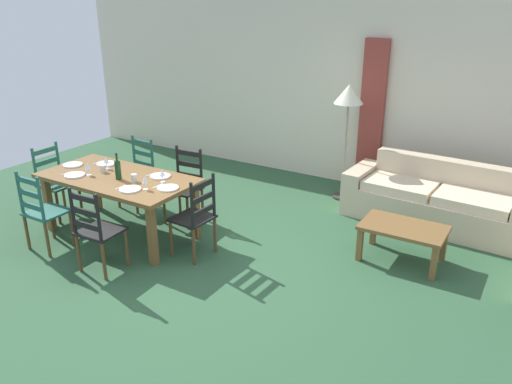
{
  "coord_description": "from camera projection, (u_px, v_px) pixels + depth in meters",
  "views": [
    {
      "loc": [
        3.05,
        -3.9,
        2.79
      ],
      "look_at": [
        0.38,
        0.5,
        0.75
      ],
      "focal_mm": 35.46,
      "sensor_mm": 36.0,
      "label": 1
    }
  ],
  "objects": [
    {
      "name": "dinner_plate_near_right",
      "position": [
        130.0,
        189.0,
        5.58
      ],
      "size": [
        0.24,
        0.24,
        0.02
      ],
      "primitive_type": "cylinder",
      "color": "white",
      "rests_on": "dining_table"
    },
    {
      "name": "dining_chair_far_right",
      "position": [
        185.0,
        186.0,
        6.47
      ],
      "size": [
        0.45,
        0.43,
        0.96
      ],
      "color": "black",
      "rests_on": "ground_plane"
    },
    {
      "name": "dining_chair_near_right",
      "position": [
        96.0,
        230.0,
        5.26
      ],
      "size": [
        0.44,
        0.42,
        0.96
      ],
      "color": "black",
      "rests_on": "ground_plane"
    },
    {
      "name": "wine_glass_far_left",
      "position": [
        106.0,
        160.0,
        6.22
      ],
      "size": [
        0.06,
        0.06,
        0.16
      ],
      "color": "white",
      "rests_on": "dining_table"
    },
    {
      "name": "fork_far_left",
      "position": [
        98.0,
        162.0,
        6.48
      ],
      "size": [
        0.02,
        0.17,
        0.01
      ],
      "primitive_type": "cube",
      "rotation": [
        0.0,
        0.0,
        0.02
      ],
      "color": "silver",
      "rests_on": "dining_table"
    },
    {
      "name": "standing_lamp",
      "position": [
        349.0,
        101.0,
        6.85
      ],
      "size": [
        0.4,
        0.4,
        1.64
      ],
      "color": "#332D28",
      "rests_on": "ground_plane"
    },
    {
      "name": "fork_head_west",
      "position": [
        65.0,
        163.0,
        6.44
      ],
      "size": [
        0.02,
        0.17,
        0.01
      ],
      "primitive_type": "cube",
      "rotation": [
        0.0,
        0.0,
        -0.02
      ],
      "color": "silver",
      "rests_on": "dining_table"
    },
    {
      "name": "wine_glass_near_right",
      "position": [
        145.0,
        180.0,
        5.56
      ],
      "size": [
        0.06,
        0.06,
        0.16
      ],
      "color": "white",
      "rests_on": "dining_table"
    },
    {
      "name": "dinner_plate_head_west",
      "position": [
        73.0,
        165.0,
        6.37
      ],
      "size": [
        0.24,
        0.24,
        0.02
      ],
      "primitive_type": "cylinder",
      "color": "white",
      "rests_on": "dining_table"
    },
    {
      "name": "ground_plane",
      "position": [
        203.0,
        263.0,
        5.6
      ],
      "size": [
        9.6,
        9.6,
        0.02
      ],
      "primitive_type": "cube",
      "color": "#2D5435"
    },
    {
      "name": "dining_chair_head_east",
      "position": [
        196.0,
        217.0,
        5.58
      ],
      "size": [
        0.43,
        0.44,
        0.96
      ],
      "color": "black",
      "rests_on": "ground_plane"
    },
    {
      "name": "wine_bottle",
      "position": [
        118.0,
        170.0,
        5.87
      ],
      "size": [
        0.07,
        0.07,
        0.32
      ],
      "color": "#143819",
      "rests_on": "dining_table"
    },
    {
      "name": "fork_near_right",
      "position": [
        120.0,
        187.0,
        5.65
      ],
      "size": [
        0.02,
        0.17,
        0.01
      ],
      "primitive_type": "cube",
      "rotation": [
        0.0,
        0.0,
        0.01
      ],
      "color": "silver",
      "rests_on": "dining_table"
    },
    {
      "name": "fork_near_left",
      "position": [
        66.0,
        173.0,
        6.09
      ],
      "size": [
        0.02,
        0.17,
        0.01
      ],
      "primitive_type": "cube",
      "rotation": [
        0.0,
        0.0,
        -0.05
      ],
      "color": "silver",
      "rests_on": "dining_table"
    },
    {
      "name": "curtain_panel_left",
      "position": [
        372.0,
        117.0,
        7.35
      ],
      "size": [
        0.35,
        0.08,
        2.2
      ],
      "primitive_type": "cube",
      "color": "brown",
      "rests_on": "ground_plane"
    },
    {
      "name": "dining_chair_far_left",
      "position": [
        138.0,
        173.0,
        6.93
      ],
      "size": [
        0.44,
        0.43,
        0.96
      ],
      "color": "#245C4A",
      "rests_on": "ground_plane"
    },
    {
      "name": "dining_chair_head_west",
      "position": [
        55.0,
        182.0,
        6.61
      ],
      "size": [
        0.4,
        0.42,
        0.96
      ],
      "color": "#245D49",
      "rests_on": "ground_plane"
    },
    {
      "name": "dinner_plate_near_left",
      "position": [
        75.0,
        175.0,
        6.01
      ],
      "size": [
        0.24,
        0.24,
        0.02
      ],
      "primitive_type": "cylinder",
      "color": "white",
      "rests_on": "dining_table"
    },
    {
      "name": "coffee_cup_secondary",
      "position": [
        103.0,
        169.0,
        6.12
      ],
      "size": [
        0.07,
        0.07,
        0.09
      ],
      "primitive_type": "cylinder",
      "color": "beige",
      "rests_on": "dining_table"
    },
    {
      "name": "dining_chair_near_left",
      "position": [
        42.0,
        211.0,
        5.72
      ],
      "size": [
        0.42,
        0.4,
        0.96
      ],
      "color": "#235B4F",
      "rests_on": "ground_plane"
    },
    {
      "name": "wall_far",
      "position": [
        330.0,
        93.0,
        7.72
      ],
      "size": [
        9.6,
        0.16,
        2.7
      ],
      "primitive_type": "cube",
      "color": "beige",
      "rests_on": "ground_plane"
    },
    {
      "name": "dinner_plate_far_right",
      "position": [
        160.0,
        176.0,
        5.98
      ],
      "size": [
        0.24,
        0.24,
        0.02
      ],
      "primitive_type": "cylinder",
      "color": "white",
      "rests_on": "dining_table"
    },
    {
      "name": "coffee_table",
      "position": [
        403.0,
        231.0,
        5.51
      ],
      "size": [
        0.9,
        0.56,
        0.42
      ],
      "color": "brown",
      "rests_on": "ground_plane"
    },
    {
      "name": "couch",
      "position": [
        437.0,
        202.0,
        6.46
      ],
      "size": [
        2.32,
        0.93,
        0.8
      ],
      "color": "#CAB595",
      "rests_on": "ground_plane"
    },
    {
      "name": "dining_table",
      "position": [
        118.0,
        183.0,
        6.03
      ],
      "size": [
        1.9,
        0.96,
        0.75
      ],
      "color": "brown",
      "rests_on": "ground_plane"
    },
    {
      "name": "fork_far_right",
      "position": [
        151.0,
        175.0,
        6.05
      ],
      "size": [
        0.03,
        0.17,
        0.01
      ],
      "primitive_type": "cube",
      "rotation": [
        0.0,
        0.0,
        -0.08
      ],
      "color": "silver",
      "rests_on": "dining_table"
    },
    {
      "name": "fork_head_east",
      "position": [
        158.0,
        186.0,
        5.69
      ],
      "size": [
        0.02,
        0.17,
        0.01
      ],
      "primitive_type": "cube",
      "rotation": [
        0.0,
        0.0,
        -0.0
      ],
      "color": "silver",
      "rests_on": "dining_table"
    },
    {
      "name": "dinner_plate_far_left",
      "position": [
        106.0,
        164.0,
        6.41
      ],
      "size": [
        0.24,
        0.24,
        0.02
      ],
      "primitive_type": "cylinder",
      "color": "white",
      "rests_on": "dining_table"
    },
    {
      "name": "dinner_plate_head_east",
      "position": [
        168.0,
        188.0,
        5.62
      ],
      "size": [
        0.24,
        0.24,
        0.02
      ],
      "primitive_type": "cylinder",
      "color": "white",
      "rests_on": "dining_table"
    },
    {
      "name": "wine_glass_near_left",
      "position": [
        88.0,
        166.0,
        5.99
      ],
      "size": [
        0.06,
        0.06,
        0.16
      ],
      "color": "white",
      "rests_on": "dining_table"
    },
    {
      "name": "coffee_cup_primary",
      "position": [
        134.0,
        178.0,
        5.82
      ],
      "size": [
        0.07,
        0.07,
        0.09
      ],
      "primitive_type": "cylinder",
      "color": "beige",
      "rests_on": "dining_table"
    },
    {
      "name": "wine_glass_far_right",
      "position": [
        162.0,
        173.0,
        5.78
      ],
      "size": [
        0.06,
        0.06,
        0.16
      ],
      "color": "white",
      "rests_on": "dining_table"
    }
  ]
}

